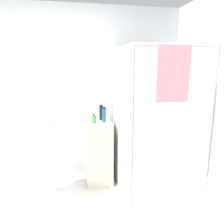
{
  "coord_description": "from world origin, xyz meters",
  "views": [
    {
      "loc": [
        0.08,
        -1.48,
        1.7
      ],
      "look_at": [
        0.56,
        1.08,
        1.13
      ],
      "focal_mm": 35.0,
      "sensor_mm": 36.0,
      "label": 1
    }
  ],
  "objects_px": {
    "shampoo_bottle_blue": "(104,115)",
    "shampoo_bottle_tall_black": "(101,112)",
    "soap_dispenser": "(94,119)",
    "sink": "(45,148)"
  },
  "relations": [
    {
      "from": "sink",
      "to": "soap_dispenser",
      "type": "height_order",
      "value": "soap_dispenser"
    },
    {
      "from": "sink",
      "to": "shampoo_bottle_tall_black",
      "type": "height_order",
      "value": "shampoo_bottle_tall_black"
    },
    {
      "from": "sink",
      "to": "soap_dispenser",
      "type": "relative_size",
      "value": 7.45
    },
    {
      "from": "soap_dispenser",
      "to": "shampoo_bottle_blue",
      "type": "relative_size",
      "value": 0.61
    },
    {
      "from": "shampoo_bottle_tall_black",
      "to": "shampoo_bottle_blue",
      "type": "bearing_deg",
      "value": -77.54
    },
    {
      "from": "sink",
      "to": "shampoo_bottle_tall_black",
      "type": "distance_m",
      "value": 0.9
    },
    {
      "from": "shampoo_bottle_tall_black",
      "to": "shampoo_bottle_blue",
      "type": "xyz_separation_m",
      "value": [
        0.02,
        -0.11,
        -0.02
      ]
    },
    {
      "from": "shampoo_bottle_tall_black",
      "to": "soap_dispenser",
      "type": "bearing_deg",
      "value": -128.91
    },
    {
      "from": "shampoo_bottle_blue",
      "to": "shampoo_bottle_tall_black",
      "type": "bearing_deg",
      "value": 102.46
    },
    {
      "from": "soap_dispenser",
      "to": "shampoo_bottle_tall_black",
      "type": "bearing_deg",
      "value": 51.09
    }
  ]
}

